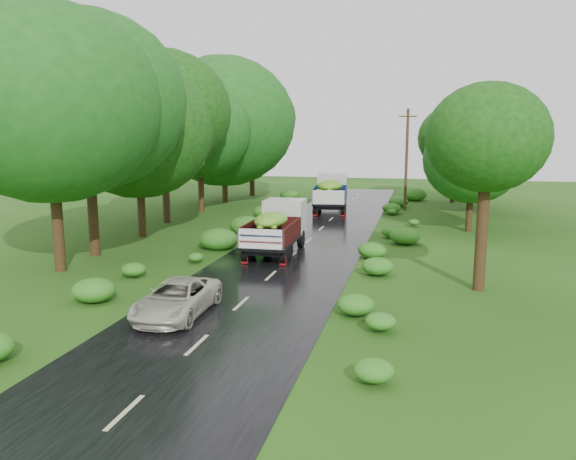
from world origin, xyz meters
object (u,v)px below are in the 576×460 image
(car, at_px, (177,299))
(utility_pole, at_px, (406,159))
(truck_far, at_px, (331,191))
(truck_near, at_px, (277,225))

(car, xyz_separation_m, utility_pole, (6.44, 27.31, 3.37))
(truck_far, xyz_separation_m, car, (-0.94, -25.78, -0.97))
(car, relative_size, utility_pole, 0.54)
(truck_far, distance_m, utility_pole, 6.19)
(truck_near, relative_size, truck_far, 0.88)
(car, height_order, utility_pole, utility_pole)
(truck_far, distance_m, car, 25.81)
(truck_near, bearing_deg, truck_far, 88.00)
(truck_far, height_order, utility_pole, utility_pole)
(truck_far, relative_size, utility_pole, 0.88)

